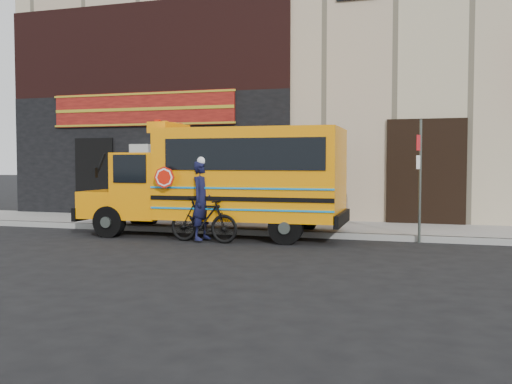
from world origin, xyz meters
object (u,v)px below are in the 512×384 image
at_px(school_bus, 227,178).
at_px(sign_pole, 420,175).
at_px(bicycle, 204,220).
at_px(cyclist, 202,202).

xyz_separation_m(school_bus, sign_pole, (4.74, 0.24, 0.10)).
relative_size(school_bus, bicycle, 3.89).
relative_size(sign_pole, bicycle, 1.63).
xyz_separation_m(bicycle, cyclist, (-0.06, 0.09, 0.42)).
relative_size(school_bus, sign_pole, 2.39).
distance_m(sign_pole, cyclist, 5.19).
bearing_deg(sign_pole, cyclist, -165.45).
height_order(sign_pole, bicycle, sign_pole).
height_order(bicycle, cyclist, cyclist).
height_order(school_bus, sign_pole, school_bus).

